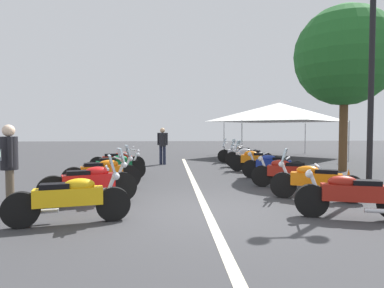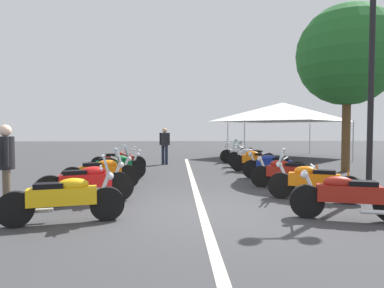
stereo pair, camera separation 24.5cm
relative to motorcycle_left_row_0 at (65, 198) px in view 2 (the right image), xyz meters
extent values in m
plane|color=#38383A|center=(0.71, -2.47, -0.46)|extent=(80.00, 80.00, 0.00)
cube|color=beige|center=(4.17, -2.47, -0.46)|extent=(16.87, 0.16, 0.01)
cylinder|color=black|center=(0.17, -0.70, -0.15)|extent=(0.28, 0.63, 0.61)
cylinder|color=black|center=(-0.19, 0.76, -0.15)|extent=(0.28, 0.63, 0.61)
cube|color=#EAB214|center=(-0.01, 0.03, 0.03)|extent=(0.55, 1.18, 0.30)
ellipsoid|color=#EAB214|center=(0.03, -0.14, 0.23)|extent=(0.38, 0.57, 0.22)
cube|color=black|center=(-0.06, 0.25, 0.21)|extent=(0.37, 0.53, 0.12)
cylinder|color=silver|center=(0.16, -0.64, 0.15)|extent=(0.14, 0.30, 0.58)
cylinder|color=silver|center=(0.15, -0.60, 0.51)|extent=(0.61, 0.19, 0.04)
sphere|color=silver|center=(0.18, -0.75, 0.35)|extent=(0.14, 0.14, 0.14)
cylinder|color=silver|center=(0.06, 0.51, -0.25)|extent=(0.21, 0.55, 0.08)
cube|color=silver|center=(0.17, -0.68, 0.58)|extent=(0.38, 0.20, 0.32)
cylinder|color=black|center=(1.81, -0.63, -0.12)|extent=(0.38, 0.68, 0.68)
cylinder|color=black|center=(1.27, 0.74, -0.12)|extent=(0.38, 0.68, 0.68)
cube|color=red|center=(1.54, 0.06, 0.06)|extent=(0.66, 1.14, 0.30)
ellipsoid|color=red|center=(1.60, -0.11, 0.26)|extent=(0.43, 0.58, 0.22)
cube|color=black|center=(1.46, 0.26, 0.24)|extent=(0.42, 0.54, 0.12)
cylinder|color=silver|center=(1.78, -0.57, 0.18)|extent=(0.17, 0.30, 0.58)
cylinder|color=silver|center=(1.77, -0.53, 0.54)|extent=(0.59, 0.26, 0.04)
sphere|color=silver|center=(1.82, -0.67, 0.38)|extent=(0.14, 0.14, 0.14)
cylinder|color=silver|center=(1.55, 0.53, -0.22)|extent=(0.27, 0.54, 0.08)
cube|color=silver|center=(1.80, -0.61, 0.61)|extent=(0.38, 0.24, 0.32)
cylinder|color=black|center=(3.46, -0.58, -0.13)|extent=(0.33, 0.67, 0.66)
cylinder|color=black|center=(3.02, 0.80, -0.13)|extent=(0.33, 0.67, 0.66)
cube|color=orange|center=(3.24, 0.11, 0.05)|extent=(0.60, 1.13, 0.30)
ellipsoid|color=orange|center=(3.29, -0.06, 0.25)|extent=(0.40, 0.57, 0.22)
cube|color=black|center=(3.17, 0.32, 0.23)|extent=(0.39, 0.54, 0.12)
cylinder|color=silver|center=(3.44, -0.52, 0.17)|extent=(0.15, 0.30, 0.58)
cylinder|color=silver|center=(3.43, -0.48, 0.53)|extent=(0.60, 0.22, 0.04)
sphere|color=silver|center=(3.47, -0.62, 0.37)|extent=(0.14, 0.14, 0.14)
cylinder|color=silver|center=(3.28, 0.58, -0.23)|extent=(0.24, 0.55, 0.08)
cube|color=silver|center=(3.45, -0.56, 0.60)|extent=(0.38, 0.22, 0.32)
cylinder|color=black|center=(5.29, -0.60, -0.15)|extent=(0.38, 0.63, 0.63)
cylinder|color=black|center=(4.70, 0.75, -0.15)|extent=(0.38, 0.63, 0.63)
cube|color=#0C592D|center=(4.99, 0.07, 0.03)|extent=(0.70, 1.14, 0.30)
ellipsoid|color=#0C592D|center=(5.07, -0.09, 0.23)|extent=(0.45, 0.58, 0.22)
cube|color=black|center=(4.91, 0.27, 0.21)|extent=(0.43, 0.54, 0.12)
cylinder|color=silver|center=(5.26, -0.55, 0.15)|extent=(0.18, 0.29, 0.58)
cylinder|color=silver|center=(5.25, -0.51, 0.51)|extent=(0.58, 0.28, 0.04)
sphere|color=silver|center=(5.31, -0.65, 0.35)|extent=(0.14, 0.14, 0.14)
cylinder|color=silver|center=(4.98, 0.55, -0.24)|extent=(0.29, 0.54, 0.08)
cylinder|color=black|center=(6.95, -0.45, -0.14)|extent=(0.27, 0.65, 0.64)
cylinder|color=black|center=(6.66, 0.95, -0.14)|extent=(0.27, 0.65, 0.64)
cube|color=maroon|center=(6.80, 0.25, 0.04)|extent=(0.50, 1.12, 0.30)
ellipsoid|color=maroon|center=(6.84, 0.08, 0.24)|extent=(0.36, 0.56, 0.22)
cube|color=black|center=(6.76, 0.47, 0.22)|extent=(0.35, 0.52, 0.12)
cylinder|color=silver|center=(6.94, -0.39, 0.16)|extent=(0.13, 0.30, 0.58)
cylinder|color=silver|center=(6.93, -0.35, 0.52)|extent=(0.61, 0.17, 0.04)
sphere|color=silver|center=(6.96, -0.50, 0.36)|extent=(0.14, 0.14, 0.14)
cylinder|color=silver|center=(6.89, 0.71, -0.24)|extent=(0.19, 0.55, 0.08)
cylinder|color=black|center=(0.19, -4.39, -0.15)|extent=(0.31, 0.63, 0.62)
cube|color=maroon|center=(-0.02, -5.08, 0.03)|extent=(0.58, 1.13, 0.30)
ellipsoid|color=maroon|center=(0.03, -4.91, 0.23)|extent=(0.40, 0.57, 0.22)
cube|color=black|center=(-0.08, -5.29, 0.21)|extent=(0.39, 0.53, 0.12)
cylinder|color=silver|center=(0.17, -4.45, 0.15)|extent=(0.15, 0.30, 0.58)
cylinder|color=silver|center=(0.16, -4.49, 0.51)|extent=(0.61, 0.22, 0.04)
sphere|color=silver|center=(0.20, -4.34, 0.35)|extent=(0.14, 0.14, 0.14)
cylinder|color=silver|center=(-0.31, -5.44, -0.24)|extent=(0.23, 0.55, 0.08)
cylinder|color=black|center=(1.95, -4.46, -0.15)|extent=(0.39, 0.62, 0.62)
cylinder|color=black|center=(1.31, -5.79, -0.15)|extent=(0.39, 0.62, 0.62)
cube|color=orange|center=(1.63, -5.12, 0.03)|extent=(0.74, 1.13, 0.30)
ellipsoid|color=orange|center=(1.71, -4.96, 0.23)|extent=(0.46, 0.58, 0.22)
cube|color=black|center=(1.53, -5.32, 0.21)|extent=(0.44, 0.55, 0.12)
cylinder|color=silver|center=(1.92, -4.51, 0.15)|extent=(0.19, 0.29, 0.58)
cylinder|color=silver|center=(1.91, -4.55, 0.51)|extent=(0.58, 0.30, 0.04)
sphere|color=silver|center=(1.97, -4.41, 0.35)|extent=(0.14, 0.14, 0.14)
cylinder|color=silver|center=(1.28, -5.44, -0.24)|extent=(0.31, 0.53, 0.08)
cube|color=silver|center=(1.94, -4.47, 0.58)|extent=(0.38, 0.27, 0.32)
cylinder|color=black|center=(3.54, -4.38, -0.15)|extent=(0.40, 0.61, 0.61)
cylinder|color=black|center=(2.91, -5.62, -0.15)|extent=(0.40, 0.61, 0.61)
cube|color=maroon|center=(3.22, -5.00, 0.03)|extent=(0.73, 1.07, 0.30)
ellipsoid|color=maroon|center=(3.30, -4.84, 0.23)|extent=(0.47, 0.58, 0.22)
cube|color=black|center=(3.12, -5.20, 0.21)|extent=(0.45, 0.55, 0.12)
cylinder|color=silver|center=(3.51, -4.43, 0.15)|extent=(0.19, 0.29, 0.58)
cylinder|color=silver|center=(3.49, -4.47, 0.51)|extent=(0.57, 0.31, 0.04)
sphere|color=silver|center=(3.56, -4.33, 0.35)|extent=(0.14, 0.14, 0.14)
cylinder|color=silver|center=(2.87, -5.29, -0.25)|extent=(0.32, 0.53, 0.08)
cylinder|color=black|center=(5.25, -4.48, -0.15)|extent=(0.38, 0.62, 0.62)
cylinder|color=black|center=(4.65, -5.84, -0.15)|extent=(0.38, 0.62, 0.62)
cube|color=navy|center=(4.95, -5.16, 0.03)|extent=(0.71, 1.15, 0.30)
ellipsoid|color=navy|center=(5.02, -4.99, 0.23)|extent=(0.45, 0.58, 0.22)
cube|color=black|center=(4.86, -5.36, 0.21)|extent=(0.43, 0.54, 0.12)
cylinder|color=silver|center=(5.22, -4.53, 0.15)|extent=(0.18, 0.29, 0.58)
cylinder|color=silver|center=(5.21, -4.57, 0.51)|extent=(0.58, 0.29, 0.04)
sphere|color=silver|center=(5.27, -4.43, 0.35)|extent=(0.14, 0.14, 0.14)
cylinder|color=silver|center=(4.60, -5.49, -0.24)|extent=(0.30, 0.54, 0.08)
cylinder|color=black|center=(7.09, -4.38, -0.13)|extent=(0.43, 0.64, 0.65)
cylinder|color=black|center=(6.43, -5.63, -0.13)|extent=(0.43, 0.64, 0.65)
cube|color=orange|center=(6.76, -5.01, 0.05)|extent=(0.75, 1.08, 0.30)
ellipsoid|color=orange|center=(6.84, -4.85, 0.25)|extent=(0.47, 0.58, 0.22)
cube|color=black|center=(6.65, -5.20, 0.23)|extent=(0.45, 0.55, 0.12)
cylinder|color=silver|center=(7.06, -4.44, 0.17)|extent=(0.20, 0.29, 0.58)
cylinder|color=silver|center=(7.04, -4.47, 0.53)|extent=(0.57, 0.33, 0.04)
sphere|color=silver|center=(7.11, -4.34, 0.37)|extent=(0.14, 0.14, 0.14)
cylinder|color=silver|center=(6.40, -5.30, -0.23)|extent=(0.33, 0.52, 0.08)
cube|color=silver|center=(7.08, -4.40, 0.60)|extent=(0.38, 0.28, 0.32)
cylinder|color=black|center=(8.61, -4.48, -0.12)|extent=(0.42, 0.66, 0.67)
cylinder|color=black|center=(7.97, -5.78, -0.12)|extent=(0.42, 0.66, 0.67)
cube|color=silver|center=(8.29, -5.13, 0.06)|extent=(0.74, 1.11, 0.30)
ellipsoid|color=silver|center=(8.37, -4.97, 0.26)|extent=(0.46, 0.58, 0.22)
cube|color=black|center=(8.19, -5.33, 0.24)|extent=(0.45, 0.55, 0.12)
cylinder|color=silver|center=(8.58, -4.53, 0.18)|extent=(0.19, 0.29, 0.58)
cylinder|color=silver|center=(8.56, -4.57, 0.54)|extent=(0.57, 0.31, 0.04)
sphere|color=silver|center=(8.63, -4.43, 0.38)|extent=(0.14, 0.14, 0.14)
cylinder|color=silver|center=(7.93, -5.44, -0.23)|extent=(0.31, 0.53, 0.08)
cube|color=silver|center=(8.60, -4.50, 0.61)|extent=(0.38, 0.27, 0.32)
cylinder|color=black|center=(10.40, -4.40, -0.13)|extent=(0.32, 0.67, 0.66)
cylinder|color=black|center=(9.96, -5.86, -0.13)|extent=(0.32, 0.67, 0.66)
cube|color=silver|center=(10.18, -5.13, 0.05)|extent=(0.60, 1.19, 0.30)
ellipsoid|color=silver|center=(10.23, -4.96, 0.25)|extent=(0.40, 0.57, 0.22)
cube|color=black|center=(10.12, -5.34, 0.23)|extent=(0.39, 0.53, 0.12)
cylinder|color=silver|center=(10.38, -4.46, 0.17)|extent=(0.15, 0.30, 0.58)
cylinder|color=silver|center=(10.37, -4.50, 0.53)|extent=(0.60, 0.22, 0.04)
sphere|color=silver|center=(10.42, -4.35, 0.37)|extent=(0.14, 0.14, 0.14)
cylinder|color=silver|center=(9.88, -5.51, -0.23)|extent=(0.24, 0.55, 0.08)
cube|color=silver|center=(10.40, -4.42, 0.60)|extent=(0.38, 0.22, 0.32)
cylinder|color=black|center=(2.22, -6.77, 2.11)|extent=(0.14, 0.14, 5.14)
cube|color=orange|center=(4.32, -6.32, -0.44)|extent=(0.36, 0.36, 0.03)
cone|color=orange|center=(4.32, -6.32, -0.14)|extent=(0.26, 0.26, 0.60)
cylinder|color=white|center=(4.32, -6.32, -0.12)|extent=(0.19, 0.19, 0.07)
cube|color=orange|center=(2.54, -6.41, -0.44)|extent=(0.36, 0.36, 0.03)
cone|color=orange|center=(2.54, -6.41, -0.14)|extent=(0.26, 0.26, 0.60)
cylinder|color=white|center=(2.54, -6.41, -0.12)|extent=(0.19, 0.19, 0.07)
cylinder|color=#1E2338|center=(9.76, -1.46, -0.03)|extent=(0.14, 0.14, 0.85)
cylinder|color=#1E2338|center=(9.84, -1.30, -0.03)|extent=(0.14, 0.14, 0.85)
cylinder|color=black|center=(9.80, -1.38, 0.71)|extent=(0.32, 0.32, 0.64)
cylinder|color=black|center=(9.71, -1.58, 0.74)|extent=(0.09, 0.09, 0.57)
cylinder|color=black|center=(9.89, -1.18, 0.74)|extent=(0.09, 0.09, 0.57)
sphere|color=#D8AD84|center=(9.80, -1.38, 1.14)|extent=(0.23, 0.23, 0.23)
cylinder|color=brown|center=(0.91, 1.45, -0.03)|extent=(0.14, 0.14, 0.86)
cylinder|color=brown|center=(0.75, 1.36, -0.03)|extent=(0.14, 0.14, 0.86)
cylinder|color=black|center=(0.83, 1.41, 0.73)|extent=(0.32, 0.32, 0.65)
cylinder|color=black|center=(1.02, 1.52, 0.76)|extent=(0.09, 0.09, 0.58)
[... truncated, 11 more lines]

